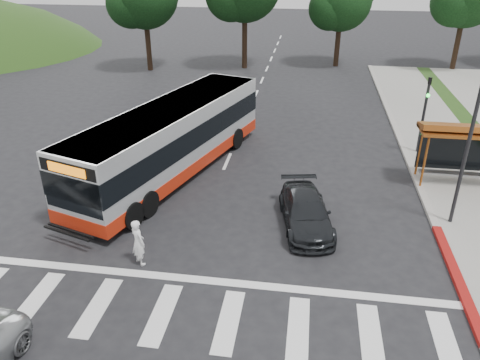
# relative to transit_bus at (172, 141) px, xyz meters

# --- Properties ---
(ground) EXTENTS (140.00, 140.00, 0.00)m
(ground) POSITION_rel_transit_bus_xyz_m (2.27, -4.33, -1.63)
(ground) COLOR black
(ground) RESTS_ON ground
(sidewalk_east) EXTENTS (4.00, 40.00, 0.12)m
(sidewalk_east) POSITION_rel_transit_bus_xyz_m (13.27, 3.67, -1.57)
(sidewalk_east) COLOR gray
(sidewalk_east) RESTS_ON ground
(curb_east) EXTENTS (0.30, 40.00, 0.15)m
(curb_east) POSITION_rel_transit_bus_xyz_m (11.27, 3.67, -1.55)
(curb_east) COLOR #9E9991
(curb_east) RESTS_ON ground
(curb_east_red) EXTENTS (0.32, 6.00, 0.15)m
(curb_east_red) POSITION_rel_transit_bus_xyz_m (11.27, -6.33, -1.55)
(curb_east_red) COLOR maroon
(curb_east_red) RESTS_ON ground
(crosswalk_ladder) EXTENTS (18.00, 2.60, 0.01)m
(crosswalk_ladder) POSITION_rel_transit_bus_xyz_m (2.27, -9.33, -1.62)
(crosswalk_ladder) COLOR silver
(crosswalk_ladder) RESTS_ON ground
(bus_shelter) EXTENTS (4.20, 1.60, 2.86)m
(bus_shelter) POSITION_rel_transit_bus_xyz_m (13.07, 0.78, 0.73)
(bus_shelter) COLOR #9A4D19
(bus_shelter) RESTS_ON sidewalk_east
(traffic_signal_ne_tall) EXTENTS (0.18, 0.37, 6.50)m
(traffic_signal_ne_tall) POSITION_rel_transit_bus_xyz_m (11.87, -2.83, 2.25)
(traffic_signal_ne_tall) COLOR black
(traffic_signal_ne_tall) RESTS_ON ground
(traffic_signal_ne_short) EXTENTS (0.18, 0.37, 4.00)m
(traffic_signal_ne_short) POSITION_rel_transit_bus_xyz_m (11.87, 4.16, 0.85)
(traffic_signal_ne_short) COLOR black
(traffic_signal_ne_short) RESTS_ON ground
(transit_bus) EXTENTS (6.38, 12.82, 3.25)m
(transit_bus) POSITION_rel_transit_bus_xyz_m (0.00, 0.00, 0.00)
(transit_bus) COLOR silver
(transit_bus) RESTS_ON ground
(pedestrian) EXTENTS (0.73, 0.70, 1.68)m
(pedestrian) POSITION_rel_transit_bus_xyz_m (0.81, -7.04, -0.78)
(pedestrian) COLOR white
(pedestrian) RESTS_ON ground
(dark_sedan) EXTENTS (2.49, 4.50, 1.23)m
(dark_sedan) POSITION_rel_transit_bus_xyz_m (6.30, -3.80, -1.01)
(dark_sedan) COLOR black
(dark_sedan) RESTS_ON ground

